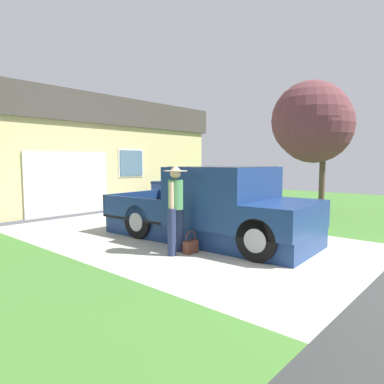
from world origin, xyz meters
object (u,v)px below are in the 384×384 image
pickup_truck (220,208)px  wheeled_trash_bin (162,193)px  front_yard_tree (313,123)px  handbag (191,246)px  house_with_garage (70,153)px  person_with_hat (176,205)px

pickup_truck → wheeled_trash_bin: (3.16, 5.21, -0.20)m
pickup_truck → front_yard_tree: front_yard_tree is taller
pickup_truck → handbag: bearing=4.8°
pickup_truck → wheeled_trash_bin: pickup_truck is taller
front_yard_tree → wheeled_trash_bin: size_ratio=4.37×
handbag → house_with_garage: bearing=73.9°
person_with_hat → handbag: size_ratio=3.93×
house_with_garage → front_yard_tree: bearing=-67.7°
handbag → house_with_garage: house_with_garage is taller
pickup_truck → front_yard_tree: size_ratio=1.14×
pickup_truck → wheeled_trash_bin: bearing=-124.8°
wheeled_trash_bin → front_yard_tree: bearing=-67.3°
pickup_truck → handbag: 1.36m
front_yard_tree → wheeled_trash_bin: bearing=112.7°
pickup_truck → person_with_hat: bearing=-4.6°
house_with_garage → person_with_hat: bearing=-107.7°
pickup_truck → house_with_garage: size_ratio=0.46×
front_yard_tree → person_with_hat: bearing=-179.3°
handbag → person_with_hat: bearing=137.0°
pickup_truck → person_with_hat: person_with_hat is taller
pickup_truck → person_with_hat: (-1.42, 0.03, 0.20)m
pickup_truck → wheeled_trash_bin: 6.10m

